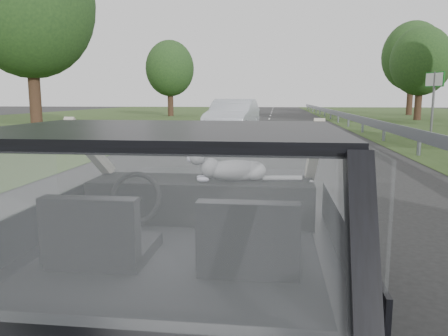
% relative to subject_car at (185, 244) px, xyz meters
% --- Properties ---
extents(subject_car, '(1.80, 4.00, 1.45)m').
position_rel_subject_car_xyz_m(subject_car, '(0.00, 0.00, 0.00)').
color(subject_car, black).
rests_on(subject_car, ground).
extents(dashboard, '(1.58, 0.45, 0.30)m').
position_rel_subject_car_xyz_m(dashboard, '(0.00, 0.62, 0.12)').
color(dashboard, black).
rests_on(dashboard, subject_car).
extents(driver_seat, '(0.50, 0.72, 0.42)m').
position_rel_subject_car_xyz_m(driver_seat, '(-0.40, -0.29, 0.16)').
color(driver_seat, black).
rests_on(driver_seat, subject_car).
extents(passenger_seat, '(0.50, 0.72, 0.42)m').
position_rel_subject_car_xyz_m(passenger_seat, '(0.40, -0.29, 0.16)').
color(passenger_seat, black).
rests_on(passenger_seat, subject_car).
extents(steering_wheel, '(0.36, 0.36, 0.04)m').
position_rel_subject_car_xyz_m(steering_wheel, '(-0.40, 0.33, 0.20)').
color(steering_wheel, black).
rests_on(steering_wheel, dashboard).
extents(cat, '(0.60, 0.29, 0.26)m').
position_rel_subject_car_xyz_m(cat, '(0.24, 0.60, 0.36)').
color(cat, gray).
rests_on(cat, dashboard).
extents(guardrail, '(0.05, 90.00, 0.32)m').
position_rel_subject_car_xyz_m(guardrail, '(4.30, 10.00, -0.15)').
color(guardrail, gray).
rests_on(guardrail, ground).
extents(other_car, '(2.23, 4.76, 1.52)m').
position_rel_subject_car_xyz_m(other_car, '(-1.25, 15.50, 0.03)').
color(other_car, silver).
rests_on(other_car, ground).
extents(highway_sign, '(0.54, 1.02, 2.68)m').
position_rel_subject_car_xyz_m(highway_sign, '(7.38, 18.00, 0.61)').
color(highway_sign, '#12641C').
rests_on(highway_sign, ground).
extents(tree_2, '(5.20, 5.20, 6.24)m').
position_rel_subject_car_xyz_m(tree_2, '(10.36, 29.84, 2.39)').
color(tree_2, '#1E371A').
rests_on(tree_2, ground).
extents(tree_3, '(6.96, 6.96, 8.00)m').
position_rel_subject_car_xyz_m(tree_3, '(12.42, 39.03, 3.28)').
color(tree_3, '#1E371A').
rests_on(tree_3, ground).
extents(tree_5, '(5.97, 5.97, 9.04)m').
position_rel_subject_car_xyz_m(tree_5, '(-10.84, 17.24, 3.79)').
color(tree_5, '#1E371A').
rests_on(tree_5, ground).
extents(tree_6, '(4.63, 4.63, 6.13)m').
position_rel_subject_car_xyz_m(tree_6, '(-8.46, 34.28, 2.34)').
color(tree_6, '#1E371A').
rests_on(tree_6, ground).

